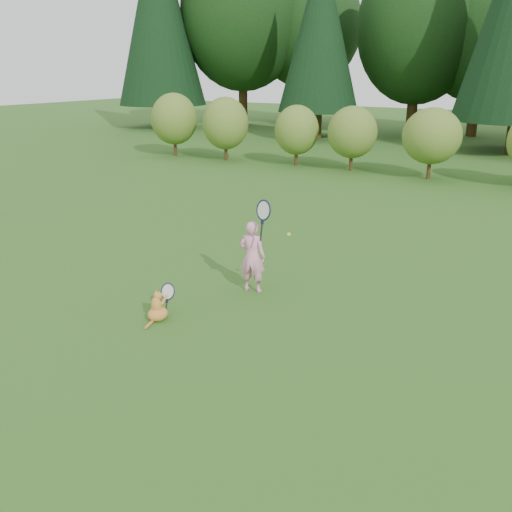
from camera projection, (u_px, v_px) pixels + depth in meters
The scene contains 5 objects.
ground at pixel (222, 305), 9.74m from camera, with size 100.00×100.00×0.00m, color #245818.
shrub_row at pixel (434, 142), 19.83m from camera, with size 28.00×3.00×2.80m, color #4F6D22, non-canonical shape.
child at pixel (253, 255), 10.16m from camera, with size 0.76×0.46×1.97m.
cat at pixel (158, 305), 9.12m from camera, with size 0.38×0.71×0.67m.
tennis_ball at pixel (289, 234), 9.45m from camera, with size 0.07×0.07×0.07m.
Camera 1 is at (5.18, -7.35, 3.88)m, focal length 40.00 mm.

